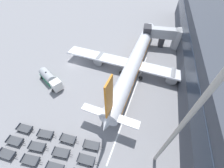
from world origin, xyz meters
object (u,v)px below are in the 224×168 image
at_px(fuel_tanker_primary, 50,79).
at_px(baggage_dolly_row_near_col_a, 7,154).
at_px(baggage_dolly_row_mid_a_col_b, 37,146).
at_px(apron_light_mast, 197,106).
at_px(airplane, 135,61).
at_px(baggage_dolly_row_near_col_c, 55,168).
at_px(baggage_dolly_row_mid_b_col_a, 25,128).
at_px(baggage_dolly_row_mid_b_col_d, 92,145).
at_px(baggage_dolly_row_mid_a_col_d, 86,160).
at_px(baggage_dolly_row_mid_a_col_a, 15,141).
at_px(baggage_dolly_row_mid_b_col_c, 68,139).
at_px(baggage_dolly_row_mid_a_col_c, 61,153).
at_px(baggage_dolly_row_mid_b_col_b, 46,134).
at_px(baggage_dolly_row_near_col_b, 31,160).

xyz_separation_m(fuel_tanker_primary, baggage_dolly_row_near_col_a, (2.96, -17.88, -0.82)).
relative_size(baggage_dolly_row_mid_a_col_b, apron_light_mast, 0.13).
height_order(baggage_dolly_row_near_col_a, apron_light_mast, apron_light_mast).
height_order(fuel_tanker_primary, apron_light_mast, apron_light_mast).
height_order(airplane, apron_light_mast, apron_light_mast).
bearing_deg(airplane, baggage_dolly_row_near_col_c, -105.40).
bearing_deg(baggage_dolly_row_near_col_a, baggage_dolly_row_mid_b_col_a, 93.30).
bearing_deg(baggage_dolly_row_mid_b_col_d, baggage_dolly_row_near_col_a, -157.42).
bearing_deg(apron_light_mast, baggage_dolly_row_mid_a_col_d, -162.19).
bearing_deg(baggage_dolly_row_mid_a_col_a, baggage_dolly_row_mid_b_col_c, 18.92).
distance_m(fuel_tanker_primary, baggage_dolly_row_mid_b_col_a, 13.34).
bearing_deg(baggage_dolly_row_near_col_a, baggage_dolly_row_mid_b_col_d, 22.58).
height_order(fuel_tanker_primary, baggage_dolly_row_mid_a_col_c, fuel_tanker_primary).
bearing_deg(baggage_dolly_row_mid_b_col_b, baggage_dolly_row_mid_b_col_d, 3.99).
distance_m(baggage_dolly_row_near_col_c, baggage_dolly_row_mid_a_col_c, 2.42).
relative_size(baggage_dolly_row_near_col_a, baggage_dolly_row_mid_a_col_c, 0.99).
bearing_deg(baggage_dolly_row_near_col_a, airplane, 59.56).
xyz_separation_m(baggage_dolly_row_near_col_a, baggage_dolly_row_mid_b_col_a, (-0.28, 4.84, 0.00)).
bearing_deg(baggage_dolly_row_mid_b_col_c, fuel_tanker_primary, 133.98).
height_order(baggage_dolly_row_mid_a_col_a, baggage_dolly_row_mid_a_col_c, same).
height_order(baggage_dolly_row_near_col_a, baggage_dolly_row_mid_a_col_d, same).
height_order(airplane, baggage_dolly_row_mid_b_col_a, airplane).
bearing_deg(baggage_dolly_row_mid_b_col_d, apron_light_mast, 5.71).
bearing_deg(baggage_dolly_row_mid_b_col_a, baggage_dolly_row_mid_a_col_c, -11.45).
bearing_deg(baggage_dolly_row_mid_a_col_c, baggage_dolly_row_mid_a_col_d, 2.96).
distance_m(baggage_dolly_row_mid_a_col_a, baggage_dolly_row_mid_a_col_b, 4.64).
xyz_separation_m(baggage_dolly_row_near_col_c, apron_light_mast, (15.78, 6.29, 15.94)).
relative_size(airplane, baggage_dolly_row_mid_b_col_d, 11.89).
relative_size(baggage_dolly_row_near_col_a, baggage_dolly_row_mid_b_col_b, 0.99).
bearing_deg(airplane, baggage_dolly_row_near_col_a, -120.44).
distance_m(baggage_dolly_row_mid_a_col_c, baggage_dolly_row_mid_a_col_d, 4.70).
height_order(airplane, baggage_dolly_row_mid_a_col_a, airplane).
height_order(baggage_dolly_row_mid_b_col_b, baggage_dolly_row_mid_b_col_c, same).
height_order(fuel_tanker_primary, baggage_dolly_row_mid_b_col_c, fuel_tanker_primary).
distance_m(fuel_tanker_primary, baggage_dolly_row_mid_a_col_a, 15.85).
xyz_separation_m(baggage_dolly_row_near_col_c, baggage_dolly_row_mid_a_col_a, (-9.59, 1.73, 0.00)).
xyz_separation_m(baggage_dolly_row_near_col_a, apron_light_mast, (25.05, 6.83, 15.94)).
xyz_separation_m(airplane, baggage_dolly_row_mid_b_col_d, (-3.50, -23.56, -2.62)).
height_order(baggage_dolly_row_near_col_c, apron_light_mast, apron_light_mast).
height_order(baggage_dolly_row_mid_a_col_d, baggage_dolly_row_mid_b_col_b, same).
bearing_deg(apron_light_mast, airplane, 109.33).
relative_size(baggage_dolly_row_mid_a_col_c, baggage_dolly_row_mid_a_col_d, 1.01).
distance_m(airplane, baggage_dolly_row_near_col_a, 34.03).
bearing_deg(baggage_dolly_row_mid_a_col_a, baggage_dolly_row_near_col_c, -10.25).
relative_size(airplane, baggage_dolly_row_near_col_b, 11.88).
bearing_deg(fuel_tanker_primary, airplane, 29.44).
xyz_separation_m(baggage_dolly_row_mid_a_col_a, baggage_dolly_row_mid_a_col_b, (4.62, 0.35, 0.00)).
bearing_deg(fuel_tanker_primary, baggage_dolly_row_near_col_b, -66.46).
height_order(baggage_dolly_row_mid_a_col_a, baggage_dolly_row_mid_b_col_d, same).
relative_size(fuel_tanker_primary, apron_light_mast, 0.30).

